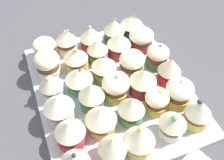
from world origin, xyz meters
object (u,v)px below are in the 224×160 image
Objects in this scene: cupcake_25 at (141,39)px; cupcake_23 at (172,124)px; cupcake_27 at (169,70)px; cupcake_17 at (139,139)px; cupcake_4 at (70,132)px; cupcake_11 at (112,148)px; cupcake_20 at (132,63)px; cupcake_8 at (79,79)px; cupcake_9 at (92,95)px; cupcake_12 at (92,37)px; cupcake_21 at (143,81)px; cupcake_6 at (66,41)px; cupcake_7 at (76,59)px; cupcake_13 at (97,50)px; cupcake_24 at (131,25)px; cupcake_19 at (119,44)px; cupcake_3 at (59,108)px; cupcake_28 at (179,93)px; cupcake_1 at (47,64)px; cupcake_2 at (51,85)px; cupcake_14 at (104,68)px; baking_tray at (112,89)px; cupcake_10 at (101,119)px; cupcake_16 at (131,109)px; cupcake_22 at (157,101)px; cupcake_0 at (45,49)px; cupcake_26 at (157,56)px; cupcake_15 at (117,86)px; cupcake_18 at (114,30)px.

cupcake_23 is at bearing -11.73° from cupcake_25.
cupcake_25 is at bearing -175.01° from cupcake_27.
cupcake_17 is 30.41cm from cupcake_25.
cupcake_4 is 1.05× the size of cupcake_25.
cupcake_20 is (-19.55, 12.79, -0.41)cm from cupcake_11.
cupcake_9 is (6.00, 1.19, 0.59)cm from cupcake_8.
cupcake_12 is at bearing 153.02° from cupcake_4.
cupcake_6 is at bearing -147.48° from cupcake_21.
cupcake_7 reaches higher than cupcake_13.
cupcake_12 is at bearing 176.09° from cupcake_13.
cupcake_24 is 0.89× the size of cupcake_27.
cupcake_19 reaches higher than cupcake_25.
cupcake_3 is at bearing -43.67° from cupcake_13.
cupcake_12 is 0.94× the size of cupcake_21.
cupcake_28 reaches higher than cupcake_4.
cupcake_9 is 27.52cm from cupcake_24.
cupcake_1 reaches higher than cupcake_4.
cupcake_4 is 29.25cm from cupcake_12.
cupcake_12 is at bearing 131.68° from cupcake_2.
cupcake_23 is (32.68, 13.79, -0.17)cm from cupcake_6.
baking_tray is at bearing 8.03° from cupcake_14.
cupcake_12 is 32.55cm from cupcake_23.
cupcake_4 is at bearing -26.98° from cupcake_12.
cupcake_9 reaches higher than cupcake_19.
cupcake_4 is 0.93× the size of cupcake_11.
cupcake_9 reaches higher than cupcake_1.
cupcake_12 is 1.02× the size of cupcake_14.
cupcake_12 is 1.07× the size of cupcake_24.
cupcake_10 is 18.65cm from cupcake_28.
cupcake_17 reaches higher than cupcake_8.
baking_tray is at bearing -127.58° from cupcake_28.
cupcake_16 reaches higher than cupcake_22.
cupcake_2 is at bearing -90.80° from cupcake_20.
cupcake_19 is (-27.24, 6.86, -0.16)cm from cupcake_17.
cupcake_10 is (6.41, -0.11, -0.23)cm from cupcake_9.
cupcake_1 is at bearing -155.32° from cupcake_17.
cupcake_0 is 0.91× the size of cupcake_26.
cupcake_22 is (6.86, 6.71, -0.37)cm from cupcake_15.
cupcake_12 is 0.97× the size of cupcake_18.
cupcake_4 is at bearing -0.63° from cupcake_0.
cupcake_11 is at bearing -25.19° from cupcake_15.
cupcake_20 is at bearing 2.49° from cupcake_19.
cupcake_23 is (6.32, 6.42, -0.25)cm from cupcake_16.
cupcake_27 reaches higher than cupcake_28.
cupcake_14 reaches higher than cupcake_25.
cupcake_21 is at bearing -83.17° from cupcake_27.
cupcake_16 is 11.74cm from cupcake_28.
cupcake_11 reaches higher than cupcake_14.
cupcake_0 is at bearing 175.13° from cupcake_1.
cupcake_26 reaches higher than baking_tray.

